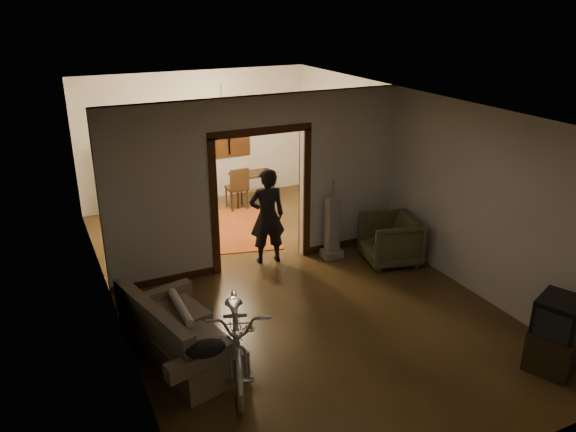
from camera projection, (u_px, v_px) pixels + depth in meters
floor at (280, 280)px, 8.89m from camera, size 5.00×8.50×0.01m
ceiling at (279, 103)px, 7.88m from camera, size 5.00×8.50×0.01m
wall_back at (197, 137)px, 11.96m from camera, size 5.00×0.02×2.80m
wall_left at (107, 224)px, 7.38m from camera, size 0.02×8.50×2.80m
wall_right at (415, 176)px, 9.38m from camera, size 0.02×8.50×2.80m
partition_wall at (260, 183)px, 9.01m from camera, size 5.00×0.14×2.80m
door_casing at (260, 201)px, 9.12m from camera, size 1.74×0.20×2.32m
far_window at (228, 128)px, 12.15m from camera, size 0.98×0.06×1.28m
chandelier at (222, 106)px, 10.14m from camera, size 0.24×0.24×0.24m
light_switch at (319, 185)px, 9.43m from camera, size 0.08×0.01×0.12m
sofa at (180, 329)px, 6.84m from camera, size 1.21×1.92×0.82m
rolled_paper at (181, 307)px, 7.09m from camera, size 0.11×0.88×0.11m
jacket at (206, 349)px, 5.99m from camera, size 0.44×0.33×0.13m
bicycle at (238, 332)px, 6.57m from camera, size 1.28×2.11×1.05m
armchair at (390, 240)px, 9.37m from camera, size 1.06×1.04×0.81m
tv_stand at (553, 349)px, 6.71m from camera, size 0.72×0.70×0.52m
crt_tv at (560, 317)px, 6.55m from camera, size 0.69×0.66×0.47m
vacuum at (332, 228)px, 9.50m from camera, size 0.34×0.27×1.09m
person at (267, 216)px, 9.25m from camera, size 0.65×0.47×1.64m
oriental_rug at (230, 229)px, 10.83m from camera, size 2.17×2.56×0.02m
locker at (149, 174)px, 11.40m from camera, size 0.95×0.70×1.69m
globe at (144, 120)px, 11.00m from camera, size 0.27×0.27×0.27m
desk at (252, 189)px, 12.10m from camera, size 1.01×0.73×0.67m
desk_chair at (236, 188)px, 11.77m from camera, size 0.48×0.48×0.92m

